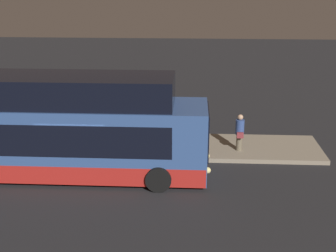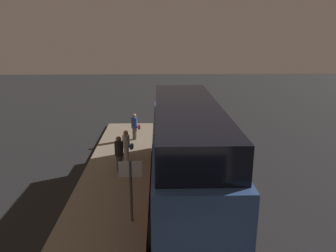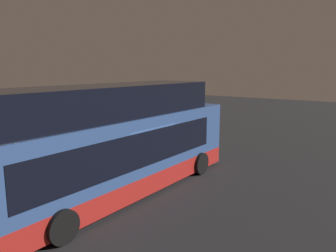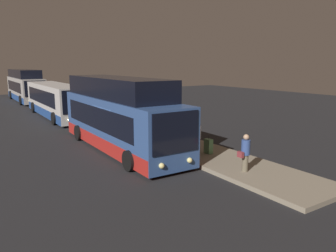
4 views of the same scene
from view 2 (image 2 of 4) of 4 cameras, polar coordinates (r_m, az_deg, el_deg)
The scene contains 8 objects.
ground at distance 14.44m, azimuth 3.25°, elevation -10.90°, with size 80.00×80.00×0.00m, color #232326.
platform at distance 14.49m, azimuth -9.60°, elevation -10.61°, with size 20.00×3.16×0.19m.
bus_lead at distance 13.11m, azimuth 3.16°, elevation -5.44°, with size 11.01×2.87×3.96m.
passenger_boarding at distance 19.99m, azimuth -5.83°, elevation 0.05°, with size 0.37×0.54×1.62m.
passenger_waiting at distance 16.68m, azimuth -7.24°, elevation -3.26°, with size 0.41×0.57×1.63m.
passenger_with_bags at distance 15.53m, azimuth -8.51°, elevation -4.60°, with size 0.57×0.57×1.72m.
suitcase at distance 17.31m, azimuth -8.32°, elevation -4.33°, with size 0.42×0.27×0.98m.
sign_post at distance 11.29m, azimuth -6.51°, elevation -9.64°, with size 0.10×0.78×2.27m.
Camera 2 is at (-12.82, 1.18, 6.55)m, focal length 35.00 mm.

